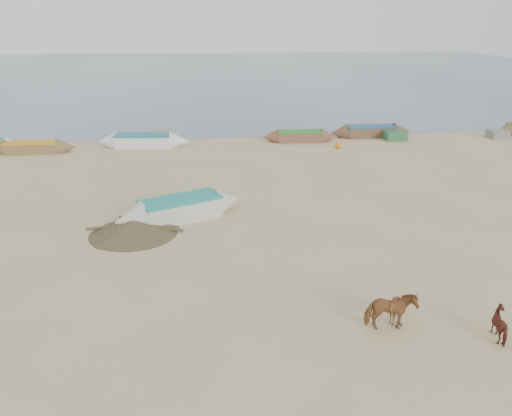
# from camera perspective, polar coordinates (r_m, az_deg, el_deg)

# --- Properties ---
(ground) EXTENTS (140.00, 140.00, 0.00)m
(ground) POSITION_cam_1_polar(r_m,az_deg,el_deg) (17.07, 1.58, -7.79)
(ground) COLOR tan
(ground) RESTS_ON ground
(sea) EXTENTS (160.00, 160.00, 0.00)m
(sea) POSITION_cam_1_polar(r_m,az_deg,el_deg) (97.26, -5.58, 15.43)
(sea) COLOR slate
(sea) RESTS_ON ground
(cow_adult) EXTENTS (1.40, 0.68, 1.16)m
(cow_adult) POSITION_cam_1_polar(r_m,az_deg,el_deg) (14.53, 15.10, -11.33)
(cow_adult) COLOR brown
(cow_adult) RESTS_ON ground
(calf_front) EXTENTS (0.94, 0.88, 0.87)m
(calf_front) POSITION_cam_1_polar(r_m,az_deg,el_deg) (14.96, 15.49, -11.02)
(calf_front) COLOR brown
(calf_front) RESTS_ON ground
(calf_right) EXTENTS (0.90, 0.99, 0.84)m
(calf_right) POSITION_cam_1_polar(r_m,az_deg,el_deg) (15.31, 26.44, -11.88)
(calf_right) COLOR #5E2A1E
(calf_right) RESTS_ON ground
(near_canoe) EXTENTS (5.88, 3.71, 0.98)m
(near_canoe) POSITION_cam_1_polar(r_m,az_deg,el_deg) (21.91, -8.62, -0.08)
(near_canoe) COLOR beige
(near_canoe) RESTS_ON ground
(debris_pile) EXTENTS (4.55, 4.55, 0.56)m
(debris_pile) POSITION_cam_1_polar(r_m,az_deg,el_deg) (20.84, -13.87, -2.18)
(debris_pile) COLOR brown
(debris_pile) RESTS_ON ground
(waterline_canoes) EXTENTS (46.34, 3.52, 0.92)m
(waterline_canoes) POSITION_cam_1_polar(r_m,az_deg,el_deg) (35.97, -1.43, 8.04)
(waterline_canoes) COLOR silver
(waterline_canoes) RESTS_ON ground
(beach_clutter) EXTENTS (41.89, 5.35, 0.64)m
(beach_clutter) POSITION_cam_1_polar(r_m,az_deg,el_deg) (36.24, 2.19, 7.93)
(beach_clutter) COLOR #2A5D36
(beach_clutter) RESTS_ON ground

